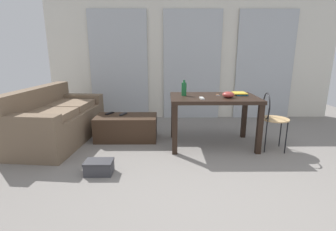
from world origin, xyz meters
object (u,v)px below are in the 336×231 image
(couch, at_px, (56,121))
(book_stack, at_px, (240,94))
(wire_chair, at_px, (271,114))
(tv_remote_on_table, at_px, (202,98))
(coffee_table, at_px, (127,128))
(bowl, at_px, (228,95))
(tv_remote_primary, at_px, (123,114))
(scissors, at_px, (217,95))
(bottle_near, at_px, (184,89))
(tv_remote_secondary, at_px, (110,113))
(shoebox, at_px, (99,167))
(craft_table, at_px, (214,103))

(couch, height_order, book_stack, couch)
(wire_chair, distance_m, tv_remote_on_table, 1.01)
(coffee_table, bearing_deg, couch, -175.68)
(bowl, xyz_separation_m, tv_remote_primary, (-1.56, 0.46, -0.39))
(book_stack, bearing_deg, scissors, 179.48)
(couch, bearing_deg, bottle_near, -3.57)
(coffee_table, bearing_deg, tv_remote_secondary, 155.42)
(tv_remote_primary, bearing_deg, tv_remote_secondary, -170.85)
(bottle_near, xyz_separation_m, book_stack, (0.84, 0.06, -0.08))
(tv_remote_primary, xyz_separation_m, shoebox, (-0.08, -1.27, -0.32))
(bowl, relative_size, scissors, 1.51)
(book_stack, bearing_deg, bottle_near, -175.69)
(wire_chair, bearing_deg, coffee_table, 167.90)
(bottle_near, distance_m, book_stack, 0.85)
(couch, xyz_separation_m, wire_chair, (3.18, -0.37, 0.19))
(tv_remote_secondary, bearing_deg, scissors, 18.49)
(craft_table, distance_m, shoebox, 1.82)
(craft_table, distance_m, bottle_near, 0.48)
(bowl, bearing_deg, tv_remote_primary, 163.61)
(couch, height_order, coffee_table, couch)
(couch, xyz_separation_m, scissors, (2.48, -0.06, 0.42))
(bottle_near, bearing_deg, coffee_table, 167.13)
(book_stack, distance_m, tv_remote_secondary, 2.08)
(tv_remote_primary, bearing_deg, bottle_near, 5.30)
(wire_chair, distance_m, bowl, 0.66)
(coffee_table, relative_size, bowl, 5.74)
(couch, distance_m, book_stack, 2.85)
(tv_remote_secondary, xyz_separation_m, shoebox, (0.15, -1.32, -0.31))
(bottle_near, relative_size, bowl, 1.38)
(tv_remote_on_table, bearing_deg, couch, 165.66)
(book_stack, xyz_separation_m, tv_remote_secondary, (-2.03, 0.27, -0.37))
(coffee_table, bearing_deg, bottle_near, -12.87)
(scissors, bearing_deg, couch, 178.69)
(coffee_table, height_order, shoebox, coffee_table)
(tv_remote_primary, bearing_deg, scissors, 13.43)
(bottle_near, bearing_deg, shoebox, -136.51)
(wire_chair, xyz_separation_m, bottle_near, (-1.20, 0.25, 0.32))
(wire_chair, bearing_deg, tv_remote_on_table, -179.04)
(couch, bearing_deg, craft_table, -4.33)
(tv_remote_primary, bearing_deg, shoebox, -71.84)
(bowl, relative_size, tv_remote_secondary, 1.00)
(bowl, distance_m, tv_remote_on_table, 0.39)
(bottle_near, bearing_deg, tv_remote_primary, 163.38)
(wire_chair, distance_m, book_stack, 0.54)
(tv_remote_primary, bearing_deg, coffee_table, -32.24)
(couch, xyz_separation_m, craft_table, (2.40, -0.18, 0.31))
(bowl, bearing_deg, couch, 173.41)
(wire_chair, distance_m, shoebox, 2.40)
(coffee_table, xyz_separation_m, bottle_near, (0.90, -0.20, 0.65))
(couch, relative_size, coffee_table, 1.89)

